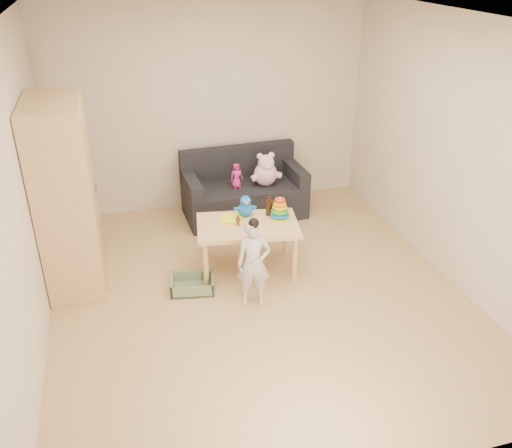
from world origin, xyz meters
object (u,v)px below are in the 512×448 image
object	(u,v)px
wardrobe	(66,196)
toddler	(254,264)
play_table	(248,247)
sofa	(244,200)

from	to	relation	value
wardrobe	toddler	bearing A→B (deg)	-28.82
wardrobe	play_table	distance (m)	1.90
wardrobe	play_table	world-z (taller)	wardrobe
wardrobe	toddler	world-z (taller)	wardrobe
sofa	play_table	bearing A→B (deg)	-105.10
wardrobe	sofa	distance (m)	2.38
sofa	toddler	size ratio (longest dim) A/B	1.74
wardrobe	toddler	size ratio (longest dim) A/B	2.18
sofa	play_table	distance (m)	1.33
play_table	wardrobe	bearing A→B (deg)	169.63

